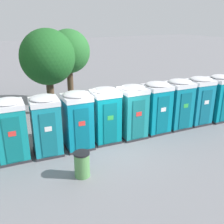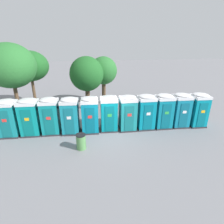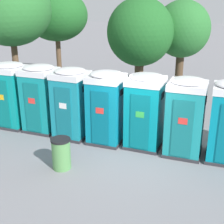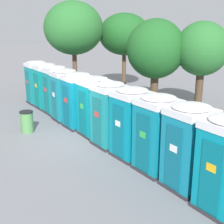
% 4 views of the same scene
% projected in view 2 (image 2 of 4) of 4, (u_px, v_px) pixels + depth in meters
% --- Properties ---
extents(ground_plane, '(120.00, 120.00, 0.00)m').
position_uv_depth(ground_plane, '(110.00, 133.00, 12.33)').
color(ground_plane, slate).
extents(portapotty_0, '(1.27, 1.30, 2.54)m').
position_uv_depth(portapotty_0, '(9.00, 118.00, 11.61)').
color(portapotty_0, '#2D2D33').
rests_on(portapotty_0, ground).
extents(portapotty_1, '(1.33, 1.30, 2.54)m').
position_uv_depth(portapotty_1, '(30.00, 117.00, 11.78)').
color(portapotty_1, '#2D2D33').
rests_on(portapotty_1, ground).
extents(portapotty_2, '(1.29, 1.30, 2.54)m').
position_uv_depth(portapotty_2, '(50.00, 116.00, 11.96)').
color(portapotty_2, '#2D2D33').
rests_on(portapotty_2, ground).
extents(portapotty_3, '(1.30, 1.33, 2.54)m').
position_uv_depth(portapotty_3, '(70.00, 115.00, 12.01)').
color(portapotty_3, '#2D2D33').
rests_on(portapotty_3, ground).
extents(portapotty_4, '(1.26, 1.28, 2.54)m').
position_uv_depth(portapotty_4, '(90.00, 115.00, 12.16)').
color(portapotty_4, '#2D2D33').
rests_on(portapotty_4, ground).
extents(portapotty_5, '(1.30, 1.31, 2.54)m').
position_uv_depth(portapotty_5, '(109.00, 113.00, 12.41)').
color(portapotty_5, '#2D2D33').
rests_on(portapotty_5, ground).
extents(portapotty_6, '(1.28, 1.29, 2.54)m').
position_uv_depth(portapotty_6, '(128.00, 113.00, 12.48)').
color(portapotty_6, '#2D2D33').
rests_on(portapotty_6, ground).
extents(portapotty_7, '(1.30, 1.27, 2.54)m').
position_uv_depth(portapotty_7, '(146.00, 112.00, 12.68)').
color(portapotty_7, '#2D2D33').
rests_on(portapotty_7, ground).
extents(portapotty_8, '(1.31, 1.29, 2.54)m').
position_uv_depth(portapotty_8, '(163.00, 111.00, 12.85)').
color(portapotty_8, '#2D2D33').
rests_on(portapotty_8, ground).
extents(portapotty_9, '(1.31, 1.31, 2.54)m').
position_uv_depth(portapotty_9, '(181.00, 110.00, 13.01)').
color(portapotty_9, '#2D2D33').
rests_on(portapotty_9, ground).
extents(portapotty_10, '(1.28, 1.29, 2.54)m').
position_uv_depth(portapotty_10, '(198.00, 110.00, 13.09)').
color(portapotty_10, '#2D2D33').
rests_on(portapotty_10, ground).
extents(street_tree_0, '(3.05, 3.05, 4.92)m').
position_uv_depth(street_tree_0, '(87.00, 74.00, 15.79)').
color(street_tree_0, '#4C3826').
rests_on(street_tree_0, ground).
extents(street_tree_1, '(3.51, 3.51, 5.36)m').
position_uv_depth(street_tree_1, '(30.00, 66.00, 16.63)').
color(street_tree_1, brown).
rests_on(street_tree_1, ground).
extents(street_tree_2, '(3.69, 3.69, 6.02)m').
position_uv_depth(street_tree_2, '(10.00, 66.00, 12.96)').
color(street_tree_2, brown).
rests_on(street_tree_2, ground).
extents(street_tree_3, '(2.71, 2.71, 4.79)m').
position_uv_depth(street_tree_3, '(103.00, 71.00, 17.50)').
color(street_tree_3, '#4C3826').
rests_on(street_tree_3, ground).
extents(trash_can, '(0.59, 0.59, 0.96)m').
position_uv_depth(trash_can, '(81.00, 142.00, 10.32)').
color(trash_can, '#518C4C').
rests_on(trash_can, ground).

